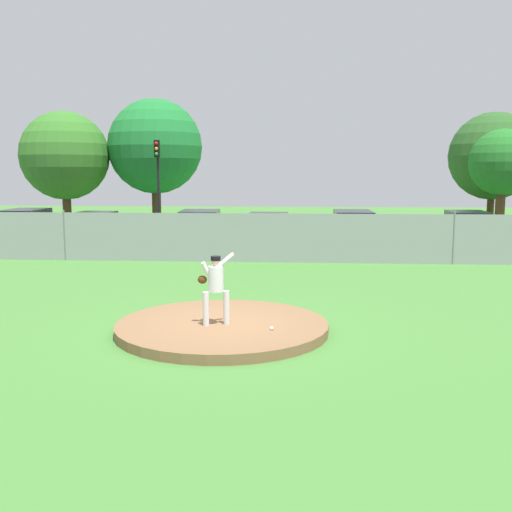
{
  "coord_description": "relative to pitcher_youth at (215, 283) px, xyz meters",
  "views": [
    {
      "loc": [
        1.6,
        -12.48,
        3.48
      ],
      "look_at": [
        0.53,
        3.05,
        1.24
      ],
      "focal_mm": 41.5,
      "sensor_mm": 36.0,
      "label": 1
    }
  ],
  "objects": [
    {
      "name": "parked_car_teal",
      "position": [
        -10.86,
        14.29,
        -0.3
      ],
      "size": [
        1.9,
        4.36,
        1.74
      ],
      "color": "#146066",
      "rests_on": "ground_plane"
    },
    {
      "name": "parked_car_red",
      "position": [
        -7.76,
        14.5,
        -0.36
      ],
      "size": [
        1.97,
        4.72,
        1.59
      ],
      "color": "#A81919",
      "rests_on": "ground_plane"
    },
    {
      "name": "tree_slender_far",
      "position": [
        13.18,
        23.75,
        3.22
      ],
      "size": [
        5.11,
        5.11,
        6.91
      ],
      "color": "#4C331E",
      "rests_on": "ground_plane"
    },
    {
      "name": "traffic_light_near",
      "position": [
        -5.65,
        18.87,
        2.34
      ],
      "size": [
        0.28,
        0.46,
        5.09
      ],
      "color": "black",
      "rests_on": "ground_plane"
    },
    {
      "name": "pitcher_youth",
      "position": [
        0.0,
        0.0,
        0.0
      ],
      "size": [
        0.81,
        0.32,
        1.57
      ],
      "color": "silver",
      "rests_on": "pitchers_mound"
    },
    {
      "name": "parked_car_slate",
      "position": [
        4.29,
        14.99,
        -0.32
      ],
      "size": [
        1.88,
        4.79,
        1.69
      ],
      "color": "slate",
      "rests_on": "ground_plane"
    },
    {
      "name": "tree_broad_left",
      "position": [
        -11.71,
        21.51,
        3.23
      ],
      "size": [
        5.08,
        5.08,
        6.91
      ],
      "color": "#4C331E",
      "rests_on": "ground_plane"
    },
    {
      "name": "traffic_cone_orange",
      "position": [
        5.87,
        14.06,
        -0.87
      ],
      "size": [
        0.4,
        0.4,
        0.55
      ],
      "color": "orange",
      "rests_on": "asphalt_strip"
    },
    {
      "name": "tree_tall_centre",
      "position": [
        13.01,
        21.55,
        2.81
      ],
      "size": [
        3.64,
        3.64,
        5.8
      ],
      "color": "#4C331E",
      "rests_on": "ground_plane"
    },
    {
      "name": "baseball",
      "position": [
        1.22,
        -0.34,
        -0.88
      ],
      "size": [
        0.07,
        0.07,
        0.07
      ],
      "primitive_type": "sphere",
      "color": "white",
      "rests_on": "pitchers_mound"
    },
    {
      "name": "tree_bushy_near",
      "position": [
        -6.72,
        22.87,
        3.78
      ],
      "size": [
        5.58,
        5.58,
        7.72
      ],
      "color": "#4C331E",
      "rests_on": "ground_plane"
    },
    {
      "name": "parked_car_silver",
      "position": [
        9.4,
        14.93,
        -0.32
      ],
      "size": [
        2.02,
        4.27,
        1.69
      ],
      "color": "#B7BABF",
      "rests_on": "ground_plane"
    },
    {
      "name": "ground_plane",
      "position": [
        0.11,
        6.21,
        -1.13
      ],
      "size": [
        80.0,
        80.0,
        0.0
      ],
      "primitive_type": "plane",
      "color": "#427A33"
    },
    {
      "name": "pitchers_mound",
      "position": [
        0.11,
        0.21,
        -1.02
      ],
      "size": [
        4.63,
        4.63,
        0.21
      ],
      "primitive_type": "cylinder",
      "color": "brown",
      "rests_on": "ground_plane"
    },
    {
      "name": "chainlink_fence",
      "position": [
        0.11,
        10.21,
        -0.18
      ],
      "size": [
        37.48,
        0.07,
        1.99
      ],
      "color": "gray",
      "rests_on": "ground_plane"
    },
    {
      "name": "parked_car_navy",
      "position": [
        0.39,
        14.27,
        -0.36
      ],
      "size": [
        2.11,
        4.46,
        1.59
      ],
      "color": "#161E4C",
      "rests_on": "ground_plane"
    },
    {
      "name": "parked_car_white",
      "position": [
        -2.78,
        14.91,
        -0.32
      ],
      "size": [
        2.12,
        4.75,
        1.67
      ],
      "color": "silver",
      "rests_on": "ground_plane"
    },
    {
      "name": "asphalt_strip",
      "position": [
        0.11,
        14.71,
        -1.13
      ],
      "size": [
        44.0,
        7.0,
        0.01
      ],
      "primitive_type": "cube",
      "color": "#2B2B2D",
      "rests_on": "ground_plane"
    }
  ]
}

